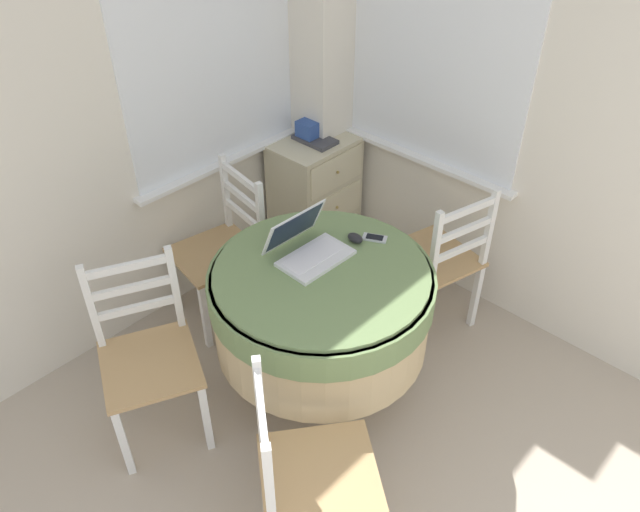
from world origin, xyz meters
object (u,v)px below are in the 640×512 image
at_px(dining_chair_near_right_window, 438,261).
at_px(book_on_cabinet, 315,140).
at_px(round_dining_table, 321,302).
at_px(dining_chair_camera_near, 307,475).
at_px(computer_mouse, 355,238).
at_px(cell_phone, 375,238).
at_px(dining_chair_left_flank, 148,356).
at_px(storage_box, 314,128).
at_px(laptop, 308,247).
at_px(dining_chair_near_back_window, 223,250).
at_px(corner_cabinet, 315,195).

xyz_separation_m(dining_chair_near_right_window, book_on_cabinet, (0.09, 1.00, 0.34)).
relative_size(round_dining_table, dining_chair_camera_near, 1.14).
relative_size(round_dining_table, computer_mouse, 12.45).
bearing_deg(round_dining_table, cell_phone, -3.10).
height_order(dining_chair_left_flank, storage_box, dining_chair_left_flank).
xyz_separation_m(laptop, computer_mouse, (0.23, -0.09, -0.02)).
distance_m(dining_chair_camera_near, dining_chair_left_flank, 0.94).
height_order(dining_chair_left_flank, book_on_cabinet, dining_chair_left_flank).
height_order(round_dining_table, laptop, laptop).
height_order(dining_chair_near_back_window, dining_chair_left_flank, same).
bearing_deg(cell_phone, computer_mouse, 147.23).
height_order(laptop, dining_chair_left_flank, laptop).
relative_size(computer_mouse, storage_box, 0.40).
bearing_deg(dining_chair_near_right_window, cell_phone, 166.69).
relative_size(computer_mouse, cell_phone, 0.65).
relative_size(round_dining_table, laptop, 3.04).
bearing_deg(dining_chair_camera_near, computer_mouse, 31.51).
distance_m(laptop, dining_chair_near_right_window, 0.87).
xyz_separation_m(laptop, book_on_cabinet, (0.83, 0.75, -0.03)).
relative_size(round_dining_table, cell_phone, 8.08).
bearing_deg(corner_cabinet, round_dining_table, -134.94).
distance_m(computer_mouse, dining_chair_near_back_window, 0.86).
bearing_deg(computer_mouse, round_dining_table, -172.86).
xyz_separation_m(round_dining_table, storage_box, (0.91, 0.92, 0.25)).
relative_size(dining_chair_near_back_window, dining_chair_near_right_window, 1.00).
bearing_deg(dining_chair_near_right_window, laptop, 161.77).
xyz_separation_m(dining_chair_camera_near, corner_cabinet, (1.51, 1.40, -0.06)).
bearing_deg(dining_chair_left_flank, round_dining_table, -31.60).
bearing_deg(round_dining_table, corner_cabinet, 45.06).
xyz_separation_m(dining_chair_near_back_window, storage_box, (0.86, 0.12, 0.39)).
relative_size(computer_mouse, dining_chair_near_right_window, 0.09).
height_order(laptop, corner_cabinet, laptop).
distance_m(dining_chair_left_flank, book_on_cabinet, 1.66).
bearing_deg(dining_chair_camera_near, corner_cabinet, 42.82).
bearing_deg(dining_chair_near_right_window, dining_chair_near_back_window, 128.55).
distance_m(round_dining_table, dining_chair_near_back_window, 0.81).
relative_size(laptop, dining_chair_near_right_window, 0.37).
bearing_deg(dining_chair_left_flank, cell_phone, -23.08).
distance_m(laptop, corner_cabinet, 1.21).
bearing_deg(laptop, round_dining_table, -108.80).
xyz_separation_m(computer_mouse, book_on_cabinet, (0.61, 0.84, -0.01)).
xyz_separation_m(cell_phone, dining_chair_left_flank, (-1.04, 0.44, -0.33)).
relative_size(dining_chair_near_right_window, book_on_cabinet, 3.51).
bearing_deg(dining_chair_camera_near, dining_chair_left_flank, 93.61).
bearing_deg(computer_mouse, laptop, 158.40).
xyz_separation_m(cell_phone, corner_cabinet, (0.53, 0.90, -0.39)).
bearing_deg(round_dining_table, computer_mouse, 7.14).
bearing_deg(dining_chair_near_right_window, book_on_cabinet, 85.03).
height_order(dining_chair_camera_near, dining_chair_left_flank, same).
bearing_deg(book_on_cabinet, dining_chair_near_right_window, -94.97).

